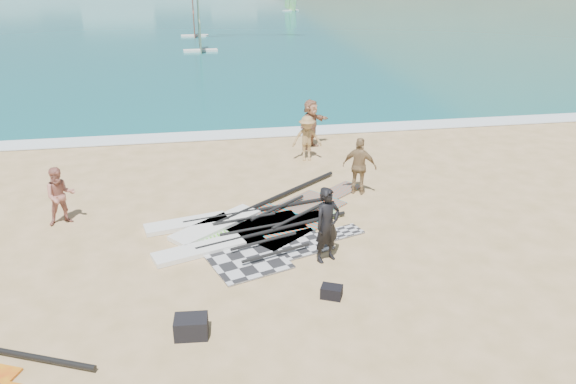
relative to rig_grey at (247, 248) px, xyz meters
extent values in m
plane|color=#DCB181|center=(1.06, -2.92, -0.05)|extent=(300.00, 300.00, 0.00)
cube|color=white|center=(1.06, 9.38, -0.05)|extent=(300.00, 1.20, 0.04)
cube|color=#262528|center=(-0.07, -0.44, -0.03)|extent=(2.20, 2.32, 0.04)
cube|color=#262528|center=(1.34, 0.04, -0.03)|extent=(1.63, 1.58, 0.04)
cube|color=#262528|center=(2.49, 0.44, -0.03)|extent=(1.24, 0.90, 0.04)
cylinder|color=black|center=(0.80, 0.75, 0.05)|extent=(4.10, 1.50, 0.10)
cylinder|color=black|center=(0.44, 0.08, 0.11)|extent=(1.70, 0.65, 0.07)
cylinder|color=black|center=(0.65, -0.54, 0.11)|extent=(1.70, 0.65, 0.07)
cube|color=white|center=(-1.14, 0.08, 0.01)|extent=(2.32, 1.31, 0.12)
cube|color=#51BD1D|center=(-0.46, 0.96, -0.03)|extent=(2.00, 2.14, 0.04)
cube|color=#51BD1D|center=(0.96, 1.28, -0.03)|extent=(1.50, 1.44, 0.04)
cube|color=#51BD1D|center=(2.11, 1.54, -0.03)|extent=(1.19, 0.77, 0.04)
cylinder|color=black|center=(0.51, 2.02, 0.05)|extent=(4.10, 1.03, 0.10)
cylinder|color=black|center=(0.09, 1.41, 0.11)|extent=(1.70, 0.45, 0.07)
cylinder|color=black|center=(0.23, 0.79, 0.11)|extent=(1.70, 0.45, 0.07)
cube|color=white|center=(-1.44, 1.57, 0.01)|extent=(2.26, 1.06, 0.12)
cube|color=#FF4416|center=(0.72, 1.19, -0.03)|extent=(2.92, 2.95, 0.04)
cube|color=#FF4416|center=(2.10, 2.29, -0.03)|extent=(2.09, 2.08, 0.04)
cube|color=#FF4416|center=(3.21, 3.18, -0.03)|extent=(1.44, 1.34, 0.04)
cylinder|color=black|center=(1.22, 2.86, 0.05)|extent=(4.03, 3.25, 0.12)
cylinder|color=black|center=(1.08, 1.98, 0.11)|extent=(1.69, 1.37, 0.09)
cylinder|color=black|center=(1.56, 1.37, 0.11)|extent=(1.69, 1.37, 0.09)
cube|color=white|center=(-0.67, 1.35, 0.01)|extent=(2.51, 2.20, 0.12)
cube|color=black|center=(-1.36, -3.13, 0.15)|extent=(0.66, 0.50, 0.40)
cube|color=black|center=(1.56, -2.33, 0.08)|extent=(0.52, 0.46, 0.26)
imported|color=black|center=(1.81, -0.78, 0.87)|extent=(0.79, 0.68, 1.83)
imported|color=#B47061|center=(-4.66, 2.30, 0.74)|extent=(0.91, 0.80, 1.58)
imported|color=#A88551|center=(2.73, 6.09, 0.74)|extent=(1.05, 0.64, 1.58)
imported|color=#97784F|center=(3.67, 2.92, 0.82)|extent=(1.10, 0.87, 1.74)
imported|color=#B0795A|center=(3.13, 7.37, 0.86)|extent=(1.56, 1.59, 1.82)
cube|color=white|center=(-0.34, 29.97, 0.05)|extent=(2.47, 0.79, 0.14)
cube|color=orange|center=(-0.34, 29.97, 1.25)|extent=(0.15, 3.00, 2.67)
cube|color=orange|center=(-0.34, 29.97, 3.08)|extent=(0.11, 1.69, 1.86)
cylinder|color=black|center=(-0.34, 29.97, 2.27)|extent=(0.13, 0.85, 4.24)
cube|color=white|center=(-0.62, 38.03, 0.05)|extent=(2.31, 0.70, 0.13)
cube|color=#CF234C|center=(-0.62, 38.03, 1.17)|extent=(0.10, 2.82, 2.51)
cube|color=#CF234C|center=(-0.62, 38.03, 2.89)|extent=(0.08, 1.59, 1.74)
cylinder|color=black|center=(-0.62, 38.03, 2.13)|extent=(0.11, 0.79, 3.98)
cube|color=white|center=(11.35, 58.85, 0.04)|extent=(2.14, 1.43, 0.12)
cube|color=#37D520|center=(11.35, 58.85, 1.05)|extent=(1.13, 2.33, 2.26)
camera|label=1|loc=(-1.02, -12.03, 6.65)|focal=35.00mm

